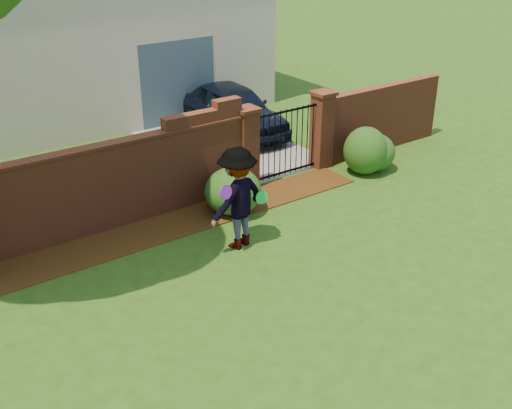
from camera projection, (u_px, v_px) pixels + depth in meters
ground at (268, 307)px, 9.80m from camera, size 80.00×80.00×0.01m
mulch_bed at (123, 240)px, 11.73m from camera, size 11.10×1.08×0.03m
brick_wall at (50, 199)px, 11.26m from camera, size 8.70×0.31×2.16m
brick_wall_return at (380, 118)px, 15.82m from camera, size 4.00×0.25×1.70m
pillar_left at (247, 148)px, 13.56m from camera, size 0.50×0.50×1.88m
pillar_right at (322, 129)px, 14.72m from camera, size 0.50×0.50×1.88m
iron_gate at (286, 142)px, 14.19m from camera, size 1.78×0.03×1.60m
driveway at (198, 131)px, 17.48m from camera, size 3.20×8.00×0.01m
house at (48, 7)px, 17.71m from camera, size 12.40×6.40×6.30m
car at (238, 111)px, 16.93m from camera, size 1.82×4.10×1.37m
shrub_left at (233, 191)px, 12.64m from camera, size 1.18×1.18×0.97m
shrub_middle at (365, 151)px, 14.50m from camera, size 1.04×1.04×1.14m
shrub_right at (374, 152)px, 14.73m from camera, size 1.03×1.03×0.91m
man at (239, 199)px, 11.15m from camera, size 1.39×1.00×1.95m
frisbee_purple at (226, 192)px, 10.60m from camera, size 0.27×0.12×0.26m
frisbee_green at (262, 197)px, 11.20m from camera, size 0.26×0.09×0.25m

